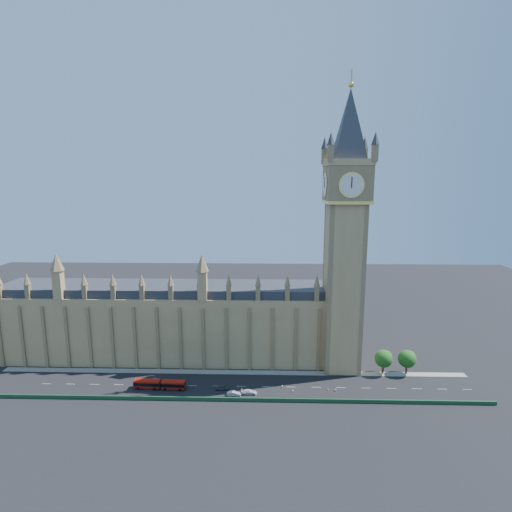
{
  "coord_description": "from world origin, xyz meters",
  "views": [
    {
      "loc": [
        11.86,
        -118.8,
        64.59
      ],
      "look_at": [
        8.38,
        10.0,
        40.99
      ],
      "focal_mm": 28.0,
      "sensor_mm": 36.0,
      "label": 1
    }
  ],
  "objects_px": {
    "red_bus": "(160,384)",
    "car_grey": "(222,388)",
    "car_silver": "(234,394)",
    "car_white": "(249,392)"
  },
  "relations": [
    {
      "from": "car_silver",
      "to": "car_white",
      "type": "xyz_separation_m",
      "value": [
        4.64,
        1.19,
        0.0
      ]
    },
    {
      "from": "red_bus",
      "to": "car_silver",
      "type": "height_order",
      "value": "red_bus"
    },
    {
      "from": "car_silver",
      "to": "car_white",
      "type": "distance_m",
      "value": 4.79
    },
    {
      "from": "car_grey",
      "to": "car_silver",
      "type": "relative_size",
      "value": 0.93
    },
    {
      "from": "car_silver",
      "to": "car_white",
      "type": "relative_size",
      "value": 0.88
    },
    {
      "from": "car_grey",
      "to": "car_silver",
      "type": "height_order",
      "value": "car_silver"
    },
    {
      "from": "red_bus",
      "to": "car_grey",
      "type": "distance_m",
      "value": 20.04
    },
    {
      "from": "red_bus",
      "to": "car_grey",
      "type": "height_order",
      "value": "red_bus"
    },
    {
      "from": "car_grey",
      "to": "car_silver",
      "type": "bearing_deg",
      "value": -135.73
    },
    {
      "from": "car_grey",
      "to": "car_white",
      "type": "bearing_deg",
      "value": -109.28
    }
  ]
}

